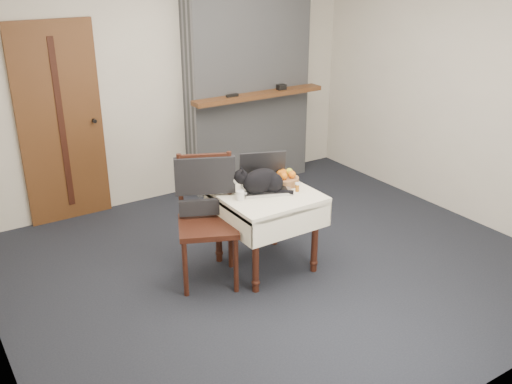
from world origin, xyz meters
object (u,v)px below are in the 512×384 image
Objects in this scene: cream_jar at (240,195)px; laptop at (265,180)px; fruit_basket at (286,179)px; chair at (206,201)px; door at (61,124)px; side_table at (266,205)px; pill_bottle at (297,187)px; cat at (262,181)px.

laptop is at bearing 18.69° from cream_jar.
cream_jar is 0.52m from fruit_basket.
chair is (-0.23, 0.16, -0.06)m from cream_jar.
door reaches higher than fruit_basket.
chair reaches higher than laptop.
side_table is at bearing 7.33° from chair.
fruit_basket is (0.01, 0.18, 0.01)m from pill_bottle.
laptop is (1.18, -1.86, -0.23)m from door.
side_table is 10.25× the size of pill_bottle.
laptop reaches higher than cream_jar.
fruit_basket is (0.20, -0.03, -0.02)m from laptop.
door is 1.87× the size of chair.
pill_bottle is at bearing -26.79° from laptop.
fruit_basket is at bearing 8.65° from cream_jar.
chair is at bearing 162.96° from side_table.
chair is at bearing -164.24° from laptop.
chair is (-0.46, 0.13, -0.12)m from cat.
fruit_basket is at bearing -53.81° from door.
door is 25.73× the size of cream_jar.
cream_jar is at bearing -171.35° from fruit_basket.
laptop is 0.47× the size of chair.
cat is at bearing -60.51° from door.
fruit_basket reaches higher than side_table.
laptop is at bearing 131.55° from pill_bottle.
cream_jar is (-0.23, -0.03, -0.07)m from cat.
chair is (0.64, -1.80, -0.32)m from door.
side_table is at bearing -4.42° from cat.
cream_jar is at bearing -139.65° from laptop.
cat is at bearing 153.71° from side_table.
pill_bottle is at bearing -26.42° from side_table.
fruit_basket is (0.51, 0.08, 0.01)m from cream_jar.
door reaches higher than laptop.
chair is (-0.74, 0.08, -0.07)m from fruit_basket.
laptop is 6.56× the size of pill_bottle.
laptop is at bearing -57.65° from door.
chair reaches higher than fruit_basket.
side_table is 10.03× the size of cream_jar.
cat is 0.31m from pill_bottle.
side_table is at bearing 2.26° from cream_jar.
laptop is at bearing 172.45° from fruit_basket.
chair reaches higher than cream_jar.
fruit_basket is (0.28, 0.05, -0.05)m from cat.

